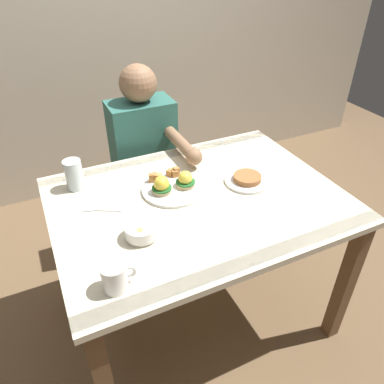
{
  "coord_description": "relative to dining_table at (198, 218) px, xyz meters",
  "views": [
    {
      "loc": [
        -0.56,
        -1.12,
        1.64
      ],
      "look_at": [
        -0.03,
        0.0,
        0.78
      ],
      "focal_mm": 34.21,
      "sensor_mm": 36.0,
      "label": 1
    }
  ],
  "objects": [
    {
      "name": "ground_plane",
      "position": [
        0.0,
        0.0,
        -0.63
      ],
      "size": [
        6.0,
        6.0,
        0.0
      ],
      "primitive_type": "plane",
      "color": "brown"
    },
    {
      "name": "back_wall",
      "position": [
        0.0,
        1.5,
        0.67
      ],
      "size": [
        4.8,
        0.1,
        2.6
      ],
      "primitive_type": "cube",
      "color": "beige",
      "rests_on": "ground_plane"
    },
    {
      "name": "dining_table",
      "position": [
        0.0,
        0.0,
        0.0
      ],
      "size": [
        1.2,
        0.9,
        0.74
      ],
      "color": "beige",
      "rests_on": "ground_plane"
    },
    {
      "name": "eggs_benedict_plate",
      "position": [
        -0.08,
        0.1,
        0.13
      ],
      "size": [
        0.27,
        0.27,
        0.09
      ],
      "color": "white",
      "rests_on": "dining_table"
    },
    {
      "name": "fruit_bowl",
      "position": [
        -0.3,
        -0.13,
        0.14
      ],
      "size": [
        0.12,
        0.12,
        0.06
      ],
      "color": "white",
      "rests_on": "dining_table"
    },
    {
      "name": "coffee_mug",
      "position": [
        -0.44,
        -0.32,
        0.16
      ],
      "size": [
        0.11,
        0.08,
        0.09
      ],
      "color": "white",
      "rests_on": "dining_table"
    },
    {
      "name": "fork",
      "position": [
        -0.39,
        0.09,
        0.11
      ],
      "size": [
        0.15,
        0.09,
        0.0
      ],
      "color": "silver",
      "rests_on": "dining_table"
    },
    {
      "name": "water_glass_near",
      "position": [
        -0.45,
        0.3,
        0.17
      ],
      "size": [
        0.08,
        0.08,
        0.13
      ],
      "color": "silver",
      "rests_on": "dining_table"
    },
    {
      "name": "side_plate",
      "position": [
        0.25,
        0.02,
        0.12
      ],
      "size": [
        0.2,
        0.2,
        0.04
      ],
      "color": "white",
      "rests_on": "dining_table"
    },
    {
      "name": "diner_person",
      "position": [
        -0.03,
        0.6,
        0.02
      ],
      "size": [
        0.34,
        0.54,
        1.14
      ],
      "color": "#33333D",
      "rests_on": "ground_plane"
    }
  ]
}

